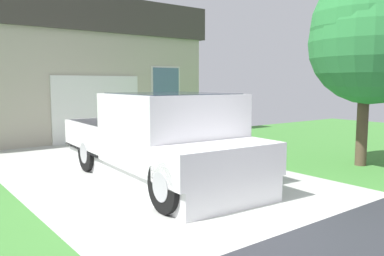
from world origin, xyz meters
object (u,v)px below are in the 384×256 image
(handbag, at_px, (207,164))
(house_with_garage, at_px, (41,70))
(person_with_hat, at_px, (205,128))
(pickup_truck, at_px, (166,142))
(front_yard_tree, at_px, (370,37))

(handbag, height_order, house_with_garage, house_with_garage)
(house_with_garage, bearing_deg, person_with_hat, -83.25)
(pickup_truck, distance_m, person_with_hat, 1.45)
(house_with_garage, distance_m, front_yard_tree, 11.18)
(handbag, xyz_separation_m, house_with_garage, (-0.86, 8.59, 2.23))
(pickup_truck, xyz_separation_m, handbag, (1.23, 0.25, -0.63))
(person_with_hat, height_order, front_yard_tree, front_yard_tree)
(house_with_garage, bearing_deg, pickup_truck, -92.41)
(house_with_garage, bearing_deg, front_yard_tree, -69.66)
(pickup_truck, height_order, person_with_hat, pickup_truck)
(person_with_hat, distance_m, front_yard_tree, 4.09)
(handbag, xyz_separation_m, front_yard_tree, (3.02, -1.88, 2.75))
(person_with_hat, bearing_deg, pickup_truck, -13.31)
(handbag, distance_m, front_yard_tree, 4.50)
(front_yard_tree, bearing_deg, person_with_hat, 143.96)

